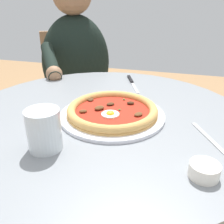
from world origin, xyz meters
TOP-DOWN VIEW (x-y plane):
  - dining_table at (0.00, 0.00)m, footprint 0.89×0.89m
  - pizza_on_plate at (-0.03, 0.01)m, footprint 0.31×0.31m
  - water_glass at (0.07, 0.21)m, footprint 0.08×0.08m
  - steak_knife at (-0.02, -0.32)m, footprint 0.09×0.19m
  - ramekin_capers at (-0.28, 0.22)m, footprint 0.06×0.06m
  - fork_utensil at (-0.30, 0.07)m, footprint 0.09×0.16m
  - diner_person at (0.35, -0.60)m, footprint 0.43×0.58m
  - cafe_chair_diner at (0.42, -0.73)m, footprint 0.56×0.56m

SIDE VIEW (x-z plane):
  - cafe_chair_diner at x=0.42m, z-range 0.09..0.93m
  - diner_person at x=0.35m, z-range -0.06..1.09m
  - dining_table at x=0.00m, z-range 0.17..0.89m
  - fork_utensil at x=-0.30m, z-range 0.72..0.72m
  - steak_knife at x=-0.02m, z-range 0.72..0.73m
  - ramekin_capers at x=-0.28m, z-range 0.72..0.75m
  - pizza_on_plate at x=-0.03m, z-range 0.72..0.75m
  - water_glass at x=0.07m, z-range 0.71..0.81m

